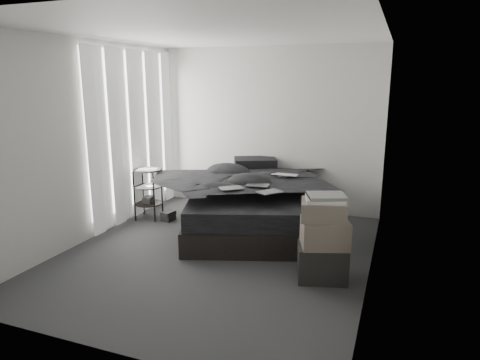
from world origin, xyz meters
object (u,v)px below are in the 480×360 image
(bed, at_px, (253,218))
(side_stand, at_px, (148,194))
(box_lower, at_px, (322,262))
(laptop, at_px, (284,170))

(bed, bearing_deg, side_stand, 166.20)
(box_lower, bearing_deg, laptop, 119.81)
(laptop, xyz_separation_m, side_stand, (-2.03, -0.33, -0.46))
(bed, relative_size, side_stand, 3.03)
(bed, height_order, laptop, laptop)
(bed, height_order, box_lower, box_lower)
(bed, distance_m, box_lower, 1.75)
(bed, bearing_deg, box_lower, -64.64)
(side_stand, xyz_separation_m, box_lower, (2.86, -1.12, -0.19))
(bed, relative_size, laptop, 6.24)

